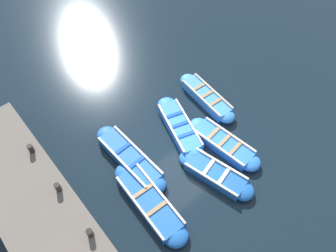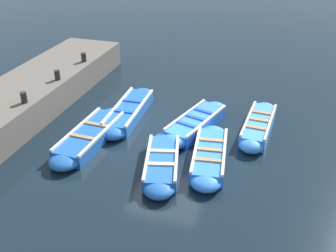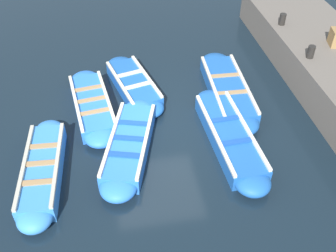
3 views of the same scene
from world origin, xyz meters
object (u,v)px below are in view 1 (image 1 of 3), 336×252
at_px(boat_outer_left, 207,97).
at_px(bollard_north, 31,148).
at_px(boat_drifting, 223,143).
at_px(boat_outer_right, 180,127).
at_px(boat_end_of_row, 130,158).
at_px(bollard_mid_south, 90,233).
at_px(boat_alongside, 216,174).
at_px(bollard_mid_north, 58,187).
at_px(boat_near_quay, 150,202).

distance_m(boat_outer_left, bollard_north, 7.51).
relative_size(boat_drifting, boat_outer_right, 0.97).
relative_size(boat_end_of_row, bollard_north, 11.03).
bearing_deg(bollard_mid_south, boat_alongside, 171.24).
distance_m(boat_end_of_row, bollard_mid_south, 3.50).
xyz_separation_m(boat_end_of_row, bollard_mid_south, (2.78, 1.88, 0.99)).
bearing_deg(bollard_mid_north, boat_alongside, 150.55).
distance_m(boat_near_quay, bollard_north, 4.71).
height_order(boat_outer_left, boat_alongside, boat_outer_left).
bearing_deg(boat_drifting, boat_outer_left, -118.19).
bearing_deg(bollard_north, boat_outer_left, 166.12).
relative_size(boat_drifting, boat_alongside, 1.06).
relative_size(boat_near_quay, bollard_mid_north, 11.15).
xyz_separation_m(boat_outer_right, bollard_north, (5.23, -2.25, 0.99)).
height_order(boat_end_of_row, boat_near_quay, boat_end_of_row).
distance_m(boat_outer_left, boat_outer_right, 2.05).
xyz_separation_m(boat_end_of_row, bollard_north, (2.78, -2.11, 0.99)).
relative_size(boat_drifting, bollard_mid_south, 9.88).
relative_size(boat_near_quay, boat_alongside, 1.19).
bearing_deg(bollard_north, boat_end_of_row, 142.84).
relative_size(boat_drifting, boat_near_quay, 0.89).
relative_size(boat_drifting, bollard_mid_north, 9.88).
bearing_deg(bollard_mid_south, boat_near_quay, 179.18).
distance_m(boat_drifting, bollard_north, 7.31).
distance_m(boat_drifting, bollard_mid_south, 6.14).
bearing_deg(boat_end_of_row, bollard_north, -37.16).
distance_m(boat_alongside, bollard_mid_south, 5.01).
bearing_deg(bollard_mid_south, boat_outer_left, -163.09).
xyz_separation_m(boat_outer_left, bollard_mid_south, (7.23, 2.20, 0.99)).
distance_m(boat_drifting, boat_near_quay, 3.80).
height_order(boat_outer_left, boat_outer_right, boat_outer_right).
relative_size(boat_drifting, boat_end_of_row, 0.90).
xyz_separation_m(boat_end_of_row, boat_outer_right, (-2.44, 0.14, 0.00)).
height_order(boat_near_quay, bollard_mid_south, bollard_mid_south).
bearing_deg(boat_outer_left, bollard_mid_north, 1.63).
relative_size(boat_outer_left, bollard_north, 9.70).
bearing_deg(boat_alongside, bollard_mid_north, -29.45).
xyz_separation_m(boat_drifting, bollard_mid_south, (6.06, 0.01, 1.01)).
bearing_deg(boat_drifting, boat_alongside, 32.30).
distance_m(boat_end_of_row, boat_alongside, 3.34).
bearing_deg(boat_near_quay, bollard_mid_north, -41.91).
xyz_separation_m(boat_end_of_row, boat_alongside, (-2.07, 2.62, -0.02)).
bearing_deg(bollard_mid_south, boat_outer_right, -161.62).
xyz_separation_m(boat_alongside, bollard_north, (4.85, -4.73, 1.02)).
bearing_deg(boat_outer_right, boat_drifting, 115.80).
bearing_deg(boat_near_quay, bollard_mid_south, -0.82).
relative_size(boat_alongside, bollard_north, 9.34).
distance_m(boat_outer_left, boat_end_of_row, 4.46).
xyz_separation_m(boat_outer_left, boat_drifting, (1.17, 2.18, -0.02)).
bearing_deg(boat_drifting, boat_end_of_row, -29.61).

